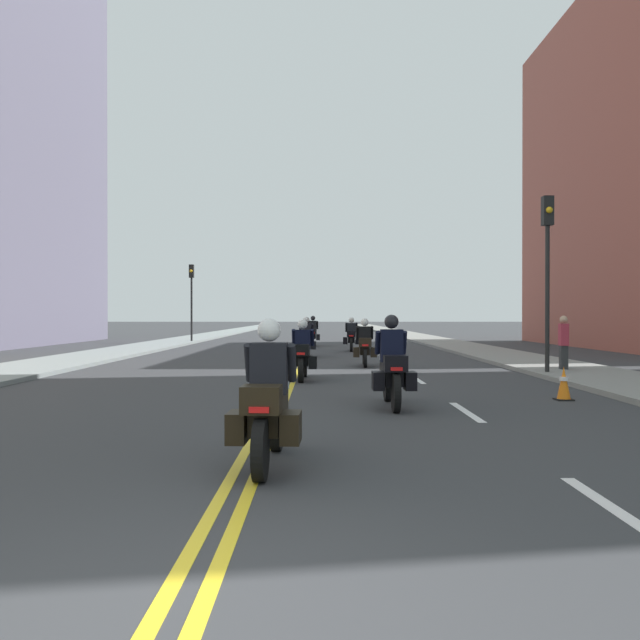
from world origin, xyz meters
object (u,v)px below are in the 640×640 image
object	(u,v)px
motorcycle_1	(390,370)
motorcycle_3	(363,346)
traffic_cone_0	(562,383)
motorcycle_4	(304,340)
traffic_light_near	(545,253)
pedestrian_0	(561,344)
traffic_light_far	(190,289)
motorcycle_5	(350,337)
motorcycle_2	(301,355)
motorcycle_0	(266,407)
motorcycle_6	(311,334)

from	to	relation	value
motorcycle_1	motorcycle_3	xyz separation A→B (m)	(0.17, 10.02, -0.03)
traffic_cone_0	motorcycle_4	bearing A→B (deg)	110.95
motorcycle_1	traffic_light_near	size ratio (longest dim) A/B	0.46
motorcycle_4	pedestrian_0	size ratio (longest dim) A/B	1.24
motorcycle_3	traffic_light_far	world-z (taller)	traffic_light_far
motorcycle_4	traffic_cone_0	size ratio (longest dim) A/B	3.10
motorcycle_4	traffic_light_near	world-z (taller)	traffic_light_near
motorcycle_3	motorcycle_5	xyz separation A→B (m)	(0.00, 9.49, -0.00)
motorcycle_2	pedestrian_0	xyz separation A→B (m)	(7.48, 2.11, 0.22)
motorcycle_0	traffic_light_far	distance (m)	34.79
motorcycle_5	pedestrian_0	distance (m)	13.40
motorcycle_6	pedestrian_0	xyz separation A→B (m)	(7.42, -17.42, 0.18)
motorcycle_1	traffic_light_far	size ratio (longest dim) A/B	0.47
traffic_cone_0	motorcycle_5	bearing A→B (deg)	100.21
motorcycle_4	traffic_light_far	size ratio (longest dim) A/B	0.43
traffic_light_far	traffic_cone_0	bearing A→B (deg)	-65.75
motorcycle_0	traffic_cone_0	bearing A→B (deg)	50.12
motorcycle_4	motorcycle_6	size ratio (longest dim) A/B	0.96
traffic_light_near	traffic_light_far	size ratio (longest dim) A/B	1.03
motorcycle_1	motorcycle_4	size ratio (longest dim) A/B	1.09
motorcycle_4	motorcycle_0	bearing A→B (deg)	-91.73
motorcycle_3	motorcycle_0	bearing A→B (deg)	-95.41
traffic_light_near	pedestrian_0	size ratio (longest dim) A/B	2.97
motorcycle_5	traffic_light_far	size ratio (longest dim) A/B	0.48
traffic_light_near	pedestrian_0	world-z (taller)	traffic_light_near
motorcycle_2	traffic_cone_0	distance (m)	6.69
motorcycle_2	motorcycle_5	world-z (taller)	motorcycle_5
motorcycle_6	traffic_light_near	world-z (taller)	traffic_light_near
motorcycle_5	traffic_light_far	distance (m)	13.60
motorcycle_6	traffic_cone_0	xyz separation A→B (m)	(5.18, -23.68, -0.34)
motorcycle_2	motorcycle_3	bearing A→B (deg)	69.84
traffic_cone_0	pedestrian_0	world-z (taller)	pedestrian_0
motorcycle_3	traffic_light_far	distance (m)	21.37
traffic_light_far	pedestrian_0	distance (m)	26.47
motorcycle_0	motorcycle_4	size ratio (longest dim) A/B	1.06
motorcycle_3	motorcycle_5	size ratio (longest dim) A/B	0.93
motorcycle_1	motorcycle_6	distance (m)	24.80
motorcycle_0	motorcycle_5	size ratio (longest dim) A/B	0.96
motorcycle_2	motorcycle_5	distance (m)	14.42
motorcycle_3	motorcycle_4	size ratio (longest dim) A/B	1.03
motorcycle_1	traffic_cone_0	xyz separation A→B (m)	(3.49, 1.06, -0.35)
motorcycle_1	motorcycle_2	world-z (taller)	motorcycle_1
motorcycle_0	traffic_light_near	bearing A→B (deg)	61.08
motorcycle_2	motorcycle_4	xyz separation A→B (m)	(-0.10, 9.80, 0.03)
motorcycle_1	motorcycle_5	size ratio (longest dim) A/B	0.98
traffic_cone_0	traffic_light_near	bearing A→B (deg)	74.70
motorcycle_2	traffic_light_near	world-z (taller)	traffic_light_near
motorcycle_4	motorcycle_3	bearing A→B (deg)	-69.66
motorcycle_0	traffic_light_near	size ratio (longest dim) A/B	0.44
motorcycle_0	motorcycle_5	bearing A→B (deg)	87.60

